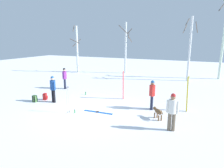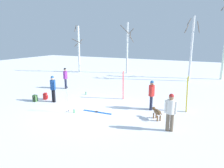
% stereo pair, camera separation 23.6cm
% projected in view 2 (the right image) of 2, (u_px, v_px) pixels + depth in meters
% --- Properties ---
extents(ground_plane, '(60.00, 60.00, 0.00)m').
position_uv_depth(ground_plane, '(89.00, 110.00, 11.33)').
color(ground_plane, white).
extents(person_0, '(0.34, 0.51, 1.72)m').
position_uv_depth(person_0, '(152.00, 93.00, 11.20)').
color(person_0, '#1E2338').
rests_on(person_0, ground_plane).
extents(person_1, '(0.48, 0.34, 1.72)m').
position_uv_depth(person_1, '(53.00, 87.00, 12.60)').
color(person_1, black).
rests_on(person_1, ground_plane).
extents(person_2, '(0.52, 0.34, 1.72)m').
position_uv_depth(person_2, '(171.00, 110.00, 8.54)').
color(person_2, '#72604C').
rests_on(person_2, ground_plane).
extents(person_3, '(0.34, 0.46, 1.72)m').
position_uv_depth(person_3, '(65.00, 77.00, 16.07)').
color(person_3, '#1E2338').
rests_on(person_3, ground_plane).
extents(dog, '(0.65, 0.68, 0.57)m').
position_uv_depth(dog, '(157.00, 112.00, 9.94)').
color(dog, brown).
rests_on(dog, ground_plane).
extents(ski_pair_planted_0, '(0.15, 0.25, 2.01)m').
position_uv_depth(ski_pair_planted_0, '(187.00, 94.00, 10.89)').
color(ski_pair_planted_0, yellow).
rests_on(ski_pair_planted_0, ground_plane).
extents(ski_pair_planted_1, '(0.03, 0.20, 1.93)m').
position_uv_depth(ski_pair_planted_1, '(123.00, 85.00, 13.18)').
color(ski_pair_planted_1, red).
rests_on(ski_pair_planted_1, ground_plane).
extents(ski_pair_lying_0, '(1.74, 0.27, 0.05)m').
position_uv_depth(ski_pair_lying_0, '(97.00, 112.00, 10.98)').
color(ski_pair_lying_0, blue).
rests_on(ski_pair_lying_0, ground_plane).
extents(ski_poles_0, '(0.07, 0.25, 1.48)m').
position_uv_depth(ski_poles_0, '(67.00, 99.00, 10.77)').
color(ski_poles_0, '#B2B2BC').
rests_on(ski_poles_0, ground_plane).
extents(backpack_0, '(0.27, 0.30, 0.44)m').
position_uv_depth(backpack_0, '(35.00, 98.00, 12.83)').
color(backpack_0, '#4C7F3F').
rests_on(backpack_0, ground_plane).
extents(backpack_1, '(0.34, 0.32, 0.44)m').
position_uv_depth(backpack_1, '(45.00, 96.00, 13.30)').
color(backpack_1, red).
rests_on(backpack_1, ground_plane).
extents(water_bottle_0, '(0.07, 0.07, 0.21)m').
position_uv_depth(water_bottle_0, '(74.00, 111.00, 10.87)').
color(water_bottle_0, green).
rests_on(water_bottle_0, ground_plane).
extents(water_bottle_1, '(0.07, 0.07, 0.22)m').
position_uv_depth(water_bottle_1, '(86.00, 93.00, 14.43)').
color(water_bottle_1, green).
rests_on(water_bottle_1, ground_plane).
extents(birch_tree_0, '(1.47, 1.49, 5.62)m').
position_uv_depth(birch_tree_0, '(79.00, 49.00, 23.76)').
color(birch_tree_0, silver).
rests_on(birch_tree_0, ground_plane).
extents(birch_tree_1, '(1.42, 1.44, 5.88)m').
position_uv_depth(birch_tree_1, '(127.00, 47.00, 22.92)').
color(birch_tree_1, silver).
rests_on(birch_tree_1, ground_plane).
extents(birch_tree_2, '(1.27, 1.24, 6.05)m').
position_uv_depth(birch_tree_2, '(191.00, 48.00, 18.46)').
color(birch_tree_2, silver).
rests_on(birch_tree_2, ground_plane).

